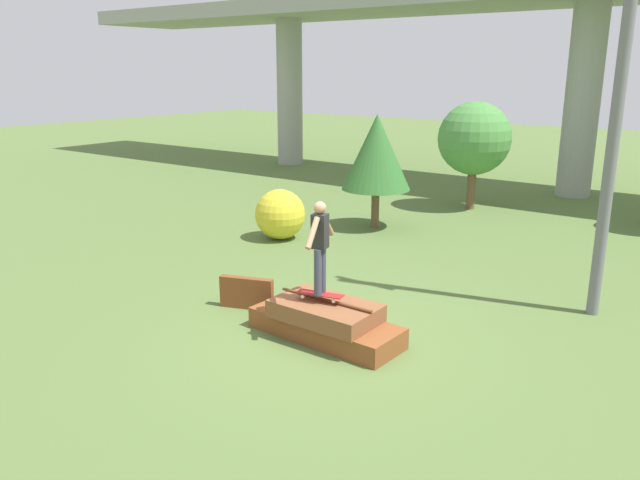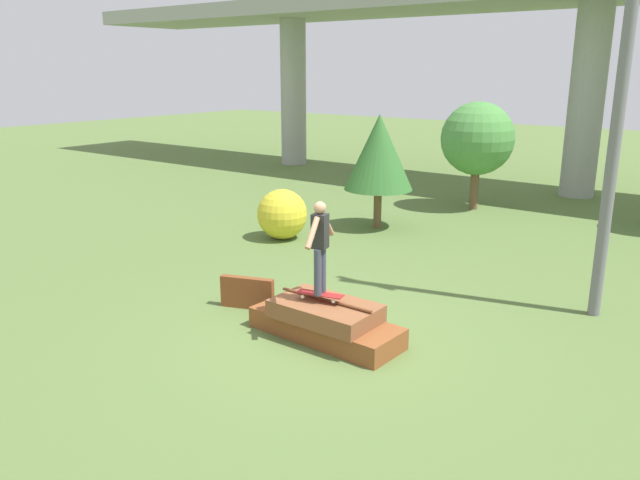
% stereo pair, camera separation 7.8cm
% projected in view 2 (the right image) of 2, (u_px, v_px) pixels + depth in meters
% --- Properties ---
extents(ground_plane, '(80.00, 80.00, 0.00)m').
position_uv_depth(ground_plane, '(325.00, 337.00, 9.87)').
color(ground_plane, '#567038').
extents(scrap_pile, '(2.54, 1.05, 0.66)m').
position_uv_depth(scrap_pile, '(325.00, 321.00, 9.78)').
color(scrap_pile, brown).
rests_on(scrap_pile, ground_plane).
extents(scrap_plank_loose, '(0.97, 0.46, 0.57)m').
position_uv_depth(scrap_plank_loose, '(247.00, 293.00, 11.01)').
color(scrap_plank_loose, brown).
rests_on(scrap_plank_loose, ground_plane).
extents(skateboard, '(0.77, 0.36, 0.09)m').
position_uv_depth(skateboard, '(320.00, 294.00, 9.66)').
color(skateboard, maroon).
rests_on(skateboard, scrap_pile).
extents(skater, '(0.31, 0.97, 1.46)m').
position_uv_depth(skater, '(320.00, 242.00, 9.44)').
color(skater, '#383D4C').
rests_on(skater, skateboard).
extents(highway_overpass, '(44.00, 4.64, 6.72)m').
position_uv_depth(highway_overpass, '(597.00, 8.00, 19.21)').
color(highway_overpass, '#9E9E99').
rests_on(highway_overpass, ground_plane).
extents(utility_pole, '(1.30, 0.20, 8.06)m').
position_uv_depth(utility_pole, '(624.00, 66.00, 9.69)').
color(utility_pole, slate).
rests_on(utility_pole, ground_plane).
extents(tree_behind_left, '(2.14, 2.14, 3.19)m').
position_uv_depth(tree_behind_left, '(477.00, 139.00, 18.30)').
color(tree_behind_left, brown).
rests_on(tree_behind_left, ground_plane).
extents(tree_mid_back, '(1.80, 1.80, 2.99)m').
position_uv_depth(tree_mid_back, '(379.00, 152.00, 16.12)').
color(tree_mid_back, brown).
rests_on(tree_mid_back, ground_plane).
extents(bush_yellow_flowering, '(1.24, 1.24, 1.24)m').
position_uv_depth(bush_yellow_flowering, '(282.00, 214.00, 15.42)').
color(bush_yellow_flowering, gold).
rests_on(bush_yellow_flowering, ground_plane).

